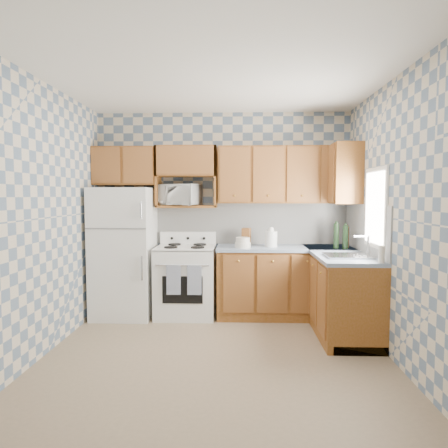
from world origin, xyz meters
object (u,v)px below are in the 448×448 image
(electric_kettle, at_px, (271,239))
(refrigerator, at_px, (124,252))
(stove_body, at_px, (186,282))
(microwave, at_px, (180,195))

(electric_kettle, bearing_deg, refrigerator, -179.48)
(refrigerator, xyz_separation_m, electric_kettle, (1.92, 0.02, 0.18))
(electric_kettle, bearing_deg, stove_body, 179.61)
(refrigerator, height_order, electric_kettle, refrigerator)
(stove_body, bearing_deg, electric_kettle, -0.39)
(microwave, bearing_deg, stove_body, -37.91)
(stove_body, distance_m, microwave, 1.15)
(microwave, height_order, electric_kettle, microwave)
(stove_body, relative_size, microwave, 1.77)
(refrigerator, xyz_separation_m, stove_body, (0.80, 0.03, -0.39))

